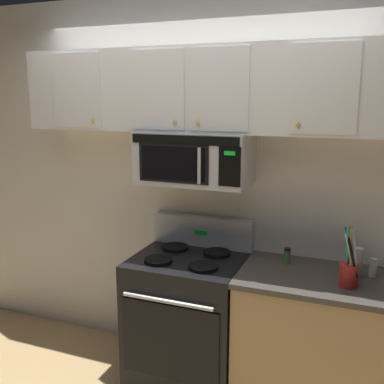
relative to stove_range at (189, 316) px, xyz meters
name	(u,v)px	position (x,y,z in m)	size (l,w,h in m)	color
back_wall	(207,184)	(0.00, 0.37, 0.88)	(5.20, 0.10, 2.70)	silver
stove_range	(189,316)	(0.00, 0.00, 0.00)	(0.76, 0.69, 1.12)	black
over_range_microwave	(195,158)	(0.00, 0.12, 1.11)	(0.76, 0.43, 0.35)	#B7BABF
upper_cabinets	(196,90)	(0.00, 0.15, 1.56)	(2.50, 0.36, 0.55)	silver
counter_segment	(311,341)	(0.84, 0.01, -0.02)	(0.93, 0.65, 0.90)	tan
utensil_crock_red	(349,270)	(1.04, -0.09, 0.53)	(0.11, 0.11, 0.36)	red
salt_shaker	(373,268)	(1.17, 0.11, 0.49)	(0.05, 0.05, 0.12)	white
pepper_mill	(358,263)	(1.09, 0.07, 0.53)	(0.06, 0.06, 0.19)	#B7B2A8
spice_jar	(287,256)	(0.64, 0.15, 0.48)	(0.05, 0.05, 0.11)	#4C7F33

